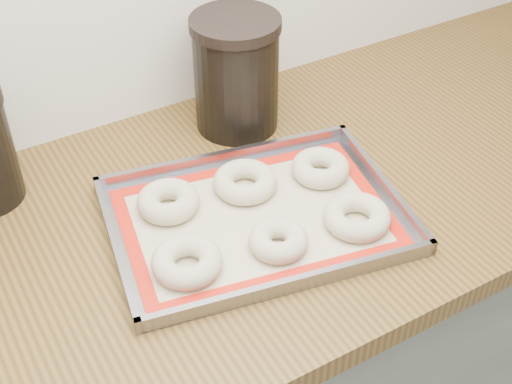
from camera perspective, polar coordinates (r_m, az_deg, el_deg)
countertop at (r=1.15m, az=-6.60°, el=-3.52°), size 3.06×0.68×0.04m
baking_tray at (r=1.14m, az=0.00°, el=-2.06°), size 0.51×0.41×0.03m
baking_mat at (r=1.14m, az=-0.00°, el=-2.13°), size 0.47×0.36×0.00m
bagel_front_left at (r=1.05m, az=-5.54°, el=-5.56°), size 0.13×0.13×0.03m
bagel_front_mid at (r=1.08m, az=1.79°, el=-3.89°), size 0.11×0.11×0.03m
bagel_front_right at (r=1.13m, az=8.08°, el=-1.98°), size 0.12×0.12×0.03m
bagel_back_left at (r=1.15m, az=-7.04°, el=-0.76°), size 0.10×0.10×0.04m
bagel_back_mid at (r=1.18m, az=-0.88°, el=0.82°), size 0.14×0.14×0.03m
bagel_back_right at (r=1.22m, az=5.18°, el=1.94°), size 0.13×0.13×0.03m
canister_right at (r=1.30m, az=-1.60°, el=9.46°), size 0.16×0.16×0.22m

